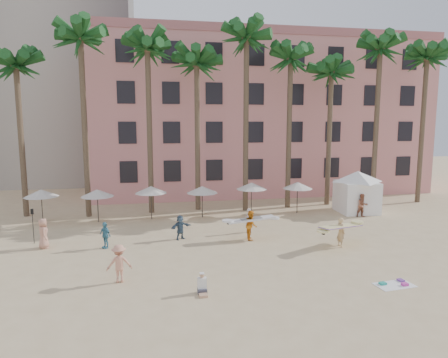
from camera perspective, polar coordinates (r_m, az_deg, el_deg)
ground at (r=20.57m, az=4.29°, el=-13.45°), size 120.00×120.00×0.00m
pink_hotel at (r=46.05m, az=4.68°, el=8.66°), size 35.00×14.00×16.00m
palm_row at (r=34.35m, az=-1.22°, el=17.20°), size 44.40×5.40×16.30m
umbrella_row at (r=31.49m, az=-6.75°, el=-1.48°), size 22.50×2.70×2.73m
cabana at (r=35.32m, az=18.47°, el=-1.23°), size 4.74×4.74×3.50m
beach_towel at (r=20.92m, az=23.24°, el=-13.64°), size 1.90×1.19×0.14m
carrier_yellow at (r=25.52m, az=16.36°, el=-7.02°), size 3.39×2.29×1.82m
carrier_white at (r=26.01m, az=3.89°, el=-6.46°), size 3.15×1.00×1.91m
beachgoers at (r=25.24m, az=-4.36°, el=-7.23°), size 23.93×10.82×1.88m
paddle at (r=27.72m, az=-25.65°, el=-5.50°), size 0.18×0.04×2.23m
seated_man at (r=18.37m, az=-3.13°, el=-15.09°), size 0.41×0.71×0.93m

